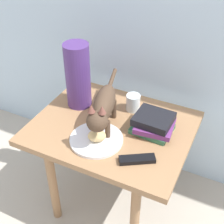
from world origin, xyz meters
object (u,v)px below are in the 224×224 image
object	(u,v)px
book_stack	(154,124)
candle_jar	(133,103)
cat	(103,107)
plate	(96,139)
bread_roll	(97,136)
side_table	(112,138)
green_vase	(78,76)
tv_remote	(137,159)

from	to	relation	value
book_stack	candle_jar	bearing A→B (deg)	142.58
book_stack	cat	bearing A→B (deg)	-155.71
plate	book_stack	xyz separation A→B (m)	(0.20, 0.17, 0.04)
bread_roll	candle_jar	world-z (taller)	candle_jar
cat	candle_jar	xyz separation A→B (m)	(0.06, 0.21, -0.09)
side_table	plate	xyz separation A→B (m)	(-0.02, -0.13, 0.09)
plate	bread_roll	world-z (taller)	bread_roll
side_table	bread_roll	size ratio (longest dim) A/B	9.22
book_stack	green_vase	world-z (taller)	green_vase
green_vase	candle_jar	bearing A→B (deg)	15.10
candle_jar	tv_remote	xyz separation A→B (m)	(0.16, -0.32, -0.03)
bread_roll	candle_jar	bearing A→B (deg)	81.03
bread_roll	side_table	bearing A→B (deg)	86.60
book_stack	side_table	bearing A→B (deg)	-165.87
cat	candle_jar	size ratio (longest dim) A/B	5.48
side_table	cat	xyz separation A→B (m)	(-0.02, -0.05, 0.21)
bread_roll	cat	world-z (taller)	cat
bread_roll	green_vase	xyz separation A→B (m)	(-0.22, 0.22, 0.13)
bread_roll	book_stack	size ratio (longest dim) A/B	0.41
side_table	book_stack	world-z (taller)	book_stack
side_table	cat	size ratio (longest dim) A/B	1.58
tv_remote	book_stack	bearing A→B (deg)	60.52
cat	tv_remote	size ratio (longest dim) A/B	3.11
tv_remote	plate	bearing A→B (deg)	138.46
candle_jar	green_vase	bearing A→B (deg)	-164.90
bread_roll	green_vase	bearing A→B (deg)	134.50
tv_remote	cat	bearing A→B (deg)	120.09
book_stack	plate	bearing A→B (deg)	-139.65
plate	book_stack	distance (m)	0.27
book_stack	tv_remote	bearing A→B (deg)	-88.02
side_table	bread_roll	bearing A→B (deg)	-93.40
bread_roll	cat	size ratio (longest dim) A/B	0.17
book_stack	tv_remote	distance (m)	0.21
tv_remote	green_vase	bearing A→B (deg)	117.70
bread_roll	cat	xyz separation A→B (m)	(-0.01, 0.09, 0.09)
book_stack	green_vase	distance (m)	0.43
side_table	book_stack	distance (m)	0.23
book_stack	candle_jar	world-z (taller)	same
plate	tv_remote	bearing A→B (deg)	-10.07
side_table	cat	distance (m)	0.22
side_table	tv_remote	world-z (taller)	tv_remote
green_vase	side_table	bearing A→B (deg)	-21.30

